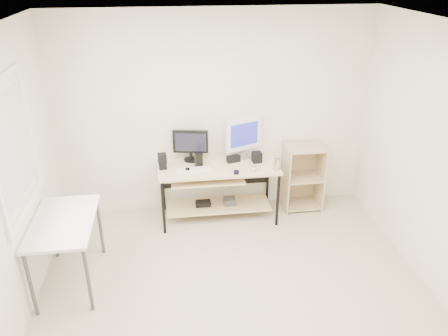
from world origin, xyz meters
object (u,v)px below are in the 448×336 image
at_px(desk, 217,181).
at_px(black_monitor, 191,143).
at_px(shelf_unit, 302,176).
at_px(side_table, 64,227).
at_px(audio_controller, 199,160).
at_px(white_imac, 244,135).

bearing_deg(desk, black_monitor, 146.72).
xyz_separation_m(shelf_unit, black_monitor, (-1.48, 0.04, 0.53)).
xyz_separation_m(desk, side_table, (-1.65, -1.06, 0.13)).
bearing_deg(side_table, desk, 32.65).
bearing_deg(desk, audio_controller, 176.98).
distance_m(black_monitor, white_imac, 0.69).
xyz_separation_m(side_table, shelf_unit, (2.83, 1.22, -0.22)).
bearing_deg(white_imac, desk, -174.53).
xyz_separation_m(black_monitor, white_imac, (0.68, 0.00, 0.08)).
relative_size(shelf_unit, black_monitor, 2.01).
xyz_separation_m(shelf_unit, white_imac, (-0.80, 0.04, 0.61)).
relative_size(side_table, black_monitor, 2.24).
bearing_deg(shelf_unit, audio_controller, -173.91).
distance_m(desk, black_monitor, 0.57).
bearing_deg(side_table, audio_controller, 36.76).
bearing_deg(black_monitor, audio_controller, -55.55).
bearing_deg(white_imac, side_table, -170.72).
distance_m(desk, white_imac, 0.68).
bearing_deg(black_monitor, side_table, -126.67).
height_order(white_imac, audio_controller, white_imac).
xyz_separation_m(white_imac, audio_controller, (-0.60, -0.19, -0.22)).
bearing_deg(black_monitor, white_imac, 10.53).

